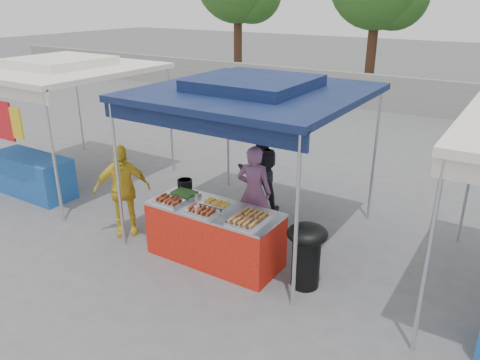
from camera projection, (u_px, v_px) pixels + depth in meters
The scene contains 20 objects.
ground_plane at pixel (219, 256), 7.15m from camera, with size 80.00×80.00×0.00m, color #5F5F61.
back_wall at pixel (408, 96), 15.56m from camera, with size 40.00×0.25×1.20m, color gray.
main_canopy at pixel (253, 91), 7.04m from camera, with size 3.20×3.20×2.57m.
neighbor_stall_left at pixel (48, 110), 9.26m from camera, with size 3.20×3.20×2.57m.
vendor_table at pixel (215, 234), 6.92m from camera, with size 2.00×0.80×0.85m.
food_tray_fl at pixel (169, 201), 6.90m from camera, with size 0.42×0.30×0.07m.
food_tray_fm at pixel (202, 211), 6.58m from camera, with size 0.42×0.30×0.07m.
food_tray_fr at pixel (243, 223), 6.24m from camera, with size 0.42×0.30×0.07m.
food_tray_bl at pixel (185, 194), 7.14m from camera, with size 0.42×0.30×0.07m.
food_tray_bm at pixel (217, 204), 6.81m from camera, with size 0.42×0.30×0.07m.
food_tray_br at pixel (254, 215), 6.47m from camera, with size 0.42×0.30×0.07m.
cooking_pot at pixel (185, 184), 7.44m from camera, with size 0.24×0.24×0.14m, color black.
skewer_cup at pixel (197, 210), 6.57m from camera, with size 0.09×0.09×0.11m, color silver.
wok_burner at pixel (306, 250), 6.23m from camera, with size 0.55×0.55×0.93m.
crate_left at pixel (216, 224), 7.85m from camera, with size 0.45×0.32×0.27m, color #1539AB.
crate_right at pixel (243, 240), 7.33m from camera, with size 0.47×0.33×0.28m, color #1539AB.
crate_stacked at pixel (243, 224), 7.23m from camera, with size 0.43×0.30×0.26m, color #1539AB.
vendor_woman at pixel (254, 192), 7.50m from camera, with size 0.56×0.37×1.55m, color #915C85.
helper_man at pixel (259, 170), 8.36m from camera, with size 0.78×0.60×1.60m, color black.
customer_person at pixel (122, 190), 7.59m from camera, with size 0.90×0.38×1.54m, color yellow.
Camera 1 is at (3.61, -5.07, 3.71)m, focal length 35.00 mm.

